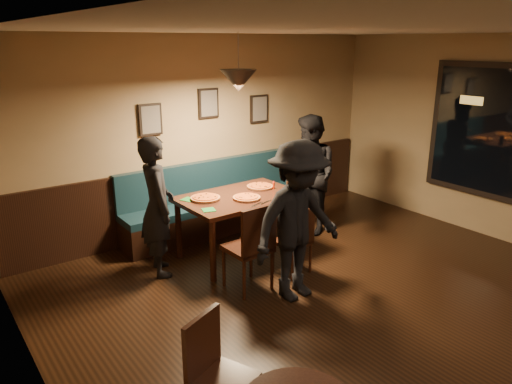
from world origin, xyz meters
TOP-DOWN VIEW (x-y plane):
  - floor at (0.00, 0.00)m, footprint 7.00×7.00m
  - ceiling at (0.00, 0.00)m, footprint 7.00×7.00m
  - wall_back at (0.00, 3.50)m, footprint 6.00×0.00m
  - wall_left at (-3.00, 0.00)m, footprint 0.00×7.00m
  - wainscot at (0.00, 3.47)m, footprint 5.88×0.06m
  - booth_bench at (0.00, 3.20)m, footprint 3.00×0.60m
  - picture_left at (-0.90, 3.47)m, footprint 0.32×0.04m
  - picture_center at (0.00, 3.47)m, footprint 0.32×0.04m
  - picture_right at (0.90, 3.47)m, footprint 0.32×0.04m
  - pendant_lamp at (-0.26, 2.32)m, footprint 0.44×0.44m
  - dining_table at (-0.26, 2.32)m, footprint 1.54×1.00m
  - chair_near_left at (-0.70, 1.53)m, footprint 0.47×0.47m
  - chair_near_right at (-0.05, 1.53)m, footprint 0.41×0.41m
  - diner_left at (-1.33, 2.48)m, footprint 0.54×0.69m
  - diner_right at (1.02, 2.40)m, footprint 0.72×0.89m
  - diner_front at (-0.38, 1.06)m, footprint 1.15×0.68m
  - pizza_a at (-0.70, 2.44)m, footprint 0.48×0.48m
  - pizza_b at (-0.27, 2.15)m, footprint 0.42×0.42m
  - pizza_c at (0.15, 2.44)m, footprint 0.41×0.41m
  - soda_glass at (0.30, 2.01)m, footprint 0.09×0.09m
  - tabasco_bottle at (0.27, 2.30)m, footprint 0.03×0.03m
  - napkin_a at (-0.87, 2.56)m, footprint 0.21×0.21m
  - napkin_b at (-0.87, 2.08)m, footprint 0.18×0.18m
  - cutlery_set at (-0.24, 1.91)m, footprint 0.20×0.08m
  - cafe_chair_far at (-2.08, -0.11)m, footprint 0.52×0.52m

SIDE VIEW (x-z plane):
  - floor at x=0.00m, z-range 0.00..0.00m
  - dining_table at x=-0.26m, z-range 0.00..0.81m
  - chair_near_right at x=-0.05m, z-range 0.00..0.84m
  - cafe_chair_far at x=-2.08m, z-range 0.00..0.89m
  - wainscot at x=0.00m, z-range 0.00..1.00m
  - booth_bench at x=0.00m, z-range 0.00..1.00m
  - chair_near_left at x=-0.70m, z-range 0.00..1.03m
  - cutlery_set at x=-0.24m, z-range 0.81..0.82m
  - napkin_b at x=-0.87m, z-range 0.81..0.82m
  - napkin_a at x=-0.87m, z-range 0.81..0.82m
  - pizza_b at x=-0.27m, z-range 0.81..0.85m
  - pizza_c at x=0.15m, z-range 0.81..0.85m
  - pizza_a at x=-0.70m, z-range 0.81..0.86m
  - diner_left at x=-1.33m, z-range 0.00..1.68m
  - diner_right at x=1.02m, z-range 0.00..1.72m
  - tabasco_bottle at x=0.27m, z-range 0.81..0.93m
  - diner_front at x=-0.38m, z-range 0.00..1.75m
  - soda_glass at x=0.30m, z-range 0.81..0.98m
  - wall_back at x=0.00m, z-range -1.60..4.40m
  - wall_left at x=-3.00m, z-range -2.10..4.90m
  - picture_left at x=-0.90m, z-range 1.49..1.91m
  - picture_right at x=0.90m, z-range 1.49..1.91m
  - picture_center at x=0.00m, z-range 1.64..2.06m
  - pendant_lamp at x=-0.26m, z-range 2.12..2.38m
  - ceiling at x=0.00m, z-range 2.80..2.80m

